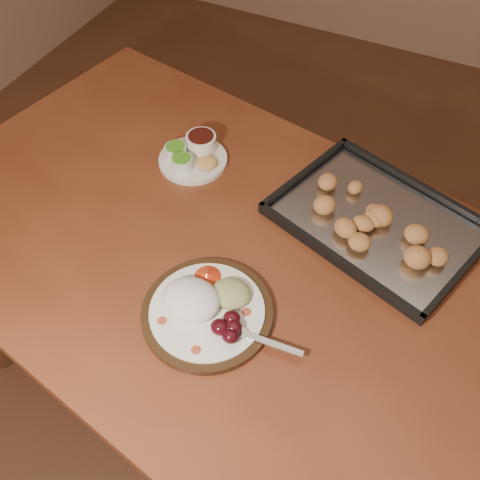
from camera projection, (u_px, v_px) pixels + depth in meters
The scene contains 5 objects.
ground at pixel (311, 351), 1.85m from camera, with size 4.00×4.00×0.00m, color brown.
dining_table at pixel (226, 274), 1.25m from camera, with size 1.65×1.18×0.75m.
dinner_plate at pixel (206, 307), 1.06m from camera, with size 0.34×0.26×0.06m.
condiment_saucer at pixel (193, 154), 1.34m from camera, with size 0.17×0.17×0.06m.
baking_tray at pixel (377, 219), 1.21m from camera, with size 0.52×0.44×0.05m.
Camera 1 is at (0.15, -0.89, 1.67)m, focal length 40.00 mm.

